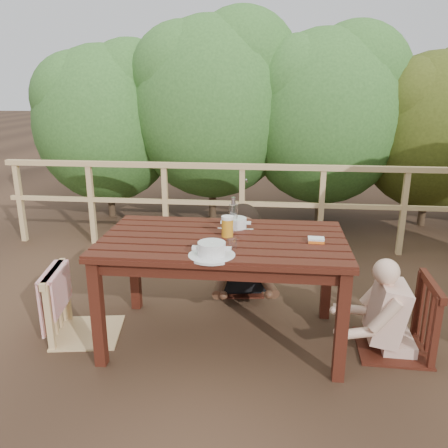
# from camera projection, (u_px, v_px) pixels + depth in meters

# --- Properties ---
(ground) EXTENTS (60.00, 60.00, 0.00)m
(ground) POSITION_uv_depth(u_px,v_px,m) (223.00, 338.00, 3.47)
(ground) COLOR #452E1E
(ground) RESTS_ON ground
(table) EXTENTS (1.73, 0.98, 0.80)m
(table) POSITION_uv_depth(u_px,v_px,m) (223.00, 290.00, 3.35)
(table) COLOR #34130C
(table) RESTS_ON ground
(chair_left) EXTENTS (0.58, 0.58, 1.01)m
(chair_left) POSITION_uv_depth(u_px,v_px,m) (83.00, 274.00, 3.39)
(chair_left) COLOR tan
(chair_left) RESTS_ON ground
(chair_far) EXTENTS (0.46, 0.46, 0.82)m
(chair_far) POSITION_uv_depth(u_px,v_px,m) (241.00, 249.00, 4.17)
(chair_far) COLOR #34130C
(chair_far) RESTS_ON ground
(chair_right) EXTENTS (0.53, 0.53, 1.03)m
(chair_right) POSITION_uv_depth(u_px,v_px,m) (399.00, 284.00, 3.18)
(chair_right) COLOR #34130C
(chair_right) RESTS_ON ground
(woman) EXTENTS (0.62, 0.73, 1.33)m
(woman) POSITION_uv_depth(u_px,v_px,m) (241.00, 222.00, 4.11)
(woman) COLOR black
(woman) RESTS_ON ground
(diner_right) EXTENTS (0.58, 0.48, 1.15)m
(diner_right) POSITION_uv_depth(u_px,v_px,m) (404.00, 277.00, 3.16)
(diner_right) COLOR #D8A893
(diner_right) RESTS_ON ground
(railing) EXTENTS (5.60, 0.10, 1.01)m
(railing) POSITION_uv_depth(u_px,v_px,m) (242.00, 207.00, 5.22)
(railing) COLOR tan
(railing) RESTS_ON ground
(hedge_row) EXTENTS (6.60, 1.60, 3.80)m
(hedge_row) POSITION_uv_depth(u_px,v_px,m) (280.00, 81.00, 5.91)
(hedge_row) COLOR #2F5823
(hedge_row) RESTS_ON ground
(soup_near) EXTENTS (0.30, 0.30, 0.10)m
(soup_near) POSITION_uv_depth(u_px,v_px,m) (212.00, 250.00, 2.88)
(soup_near) COLOR white
(soup_near) RESTS_ON table
(soup_far) EXTENTS (0.28, 0.28, 0.09)m
(soup_far) POSITION_uv_depth(u_px,v_px,m) (236.00, 224.00, 3.44)
(soup_far) COLOR silver
(soup_far) RESTS_ON table
(bread_roll) EXTENTS (0.12, 0.09, 0.07)m
(bread_roll) POSITION_uv_depth(u_px,v_px,m) (213.00, 245.00, 3.01)
(bread_roll) COLOR #A57435
(bread_roll) RESTS_ON table
(beer_glass) EXTENTS (0.09, 0.09, 0.17)m
(beer_glass) POSITION_uv_depth(u_px,v_px,m) (227.00, 227.00, 3.22)
(beer_glass) COLOR orange
(beer_glass) RESTS_ON table
(bottle) EXTENTS (0.07, 0.07, 0.27)m
(bottle) POSITION_uv_depth(u_px,v_px,m) (233.00, 215.00, 3.33)
(bottle) COLOR silver
(bottle) RESTS_ON table
(tumbler) EXTENTS (0.07, 0.07, 0.08)m
(tumbler) POSITION_uv_depth(u_px,v_px,m) (232.00, 245.00, 3.00)
(tumbler) COLOR silver
(tumbler) RESTS_ON table
(butter_tub) EXTENTS (0.12, 0.08, 0.05)m
(butter_tub) POSITION_uv_depth(u_px,v_px,m) (316.00, 241.00, 3.12)
(butter_tub) COLOR silver
(butter_tub) RESTS_ON table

